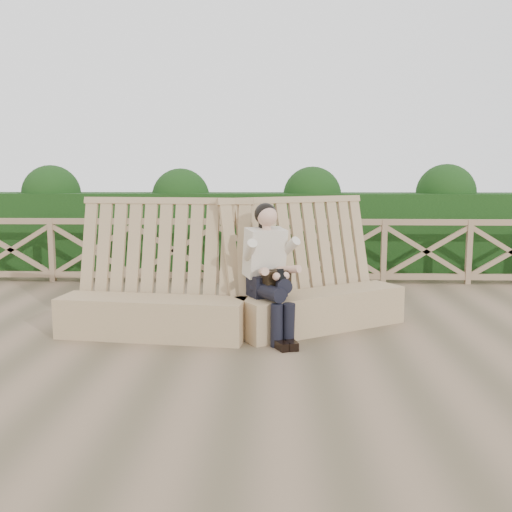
{
  "coord_description": "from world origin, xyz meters",
  "views": [
    {
      "loc": [
        0.31,
        -6.16,
        1.83
      ],
      "look_at": [
        0.08,
        0.4,
        0.9
      ],
      "focal_mm": 40.0,
      "sensor_mm": 36.0,
      "label": 1
    }
  ],
  "objects": [
    {
      "name": "ground",
      "position": [
        0.0,
        0.0,
        0.0
      ],
      "size": [
        60.0,
        60.0,
        0.0
      ],
      "primitive_type": "plane",
      "color": "brown",
      "rests_on": "ground"
    },
    {
      "name": "bench",
      "position": [
        -0.13,
        0.4,
        0.4
      ],
      "size": [
        4.09,
        1.79,
        1.59
      ],
      "rotation": [
        0.0,
        0.0,
        0.27
      ],
      "color": "#9A7F58",
      "rests_on": "ground"
    },
    {
      "name": "guardrail",
      "position": [
        0.0,
        3.5,
        0.55
      ],
      "size": [
        10.1,
        0.09,
        1.1
      ],
      "color": "#89694F",
      "rests_on": "ground"
    },
    {
      "name": "hedge",
      "position": [
        0.0,
        4.7,
        0.75
      ],
      "size": [
        12.0,
        1.2,
        1.5
      ],
      "primitive_type": "cube",
      "color": "black",
      "rests_on": "ground"
    },
    {
      "name": "woman",
      "position": [
        0.25,
        0.18,
        0.8
      ],
      "size": [
        0.67,
        0.99,
        1.53
      ],
      "rotation": [
        0.0,
        0.0,
        0.47
      ],
      "color": "black",
      "rests_on": "ground"
    }
  ]
}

